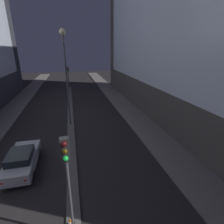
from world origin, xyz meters
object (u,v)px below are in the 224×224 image
car_left_lane (22,160)px  traffic_cone_far (70,223)px  street_lamp (65,60)px  traffic_light_near (67,169)px  traffic_light_mid (68,75)px

car_left_lane → traffic_cone_far: bearing=-58.7°
street_lamp → car_left_lane: size_ratio=2.17×
street_lamp → traffic_cone_far: street_lamp is taller
traffic_light_near → traffic_light_mid: (0.00, 26.64, 0.00)m
traffic_cone_far → car_left_lane: 6.16m
traffic_light_near → car_left_lane: size_ratio=1.10×
traffic_light_mid → street_lamp: size_ratio=0.51×
traffic_light_near → street_lamp: size_ratio=0.51×
traffic_light_near → traffic_light_mid: same height
traffic_light_near → car_left_lane: (-3.33, 5.68, -2.93)m
traffic_cone_far → car_left_lane: size_ratio=0.12×
traffic_light_near → street_lamp: 13.04m
traffic_light_mid → street_lamp: street_lamp is taller
traffic_light_near → street_lamp: (0.00, 12.62, 3.30)m
car_left_lane → street_lamp: bearing=64.3°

